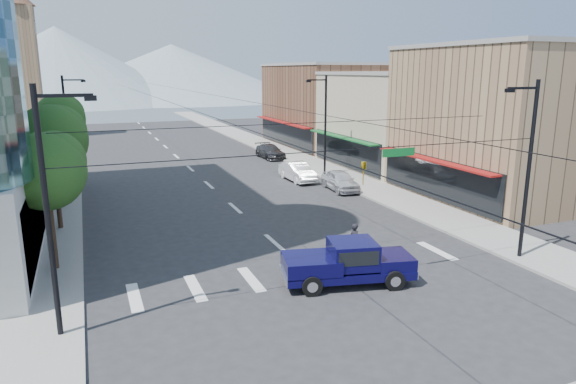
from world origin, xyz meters
The scene contains 21 objects.
ground centered at (0.00, 0.00, 0.00)m, with size 160.00×160.00×0.00m, color #28282B.
sidewalk_left centered at (-12.00, 40.00, 0.07)m, with size 4.00×120.00×0.15m, color gray.
sidewalk_right centered at (12.00, 40.00, 0.07)m, with size 4.00×120.00×0.15m, color gray.
shop_near centered at (20.00, 10.00, 5.50)m, with size 12.00×14.00×11.00m, color #8C6B4C.
shop_mid centered at (20.00, 24.00, 4.50)m, with size 12.00×14.00×9.00m, color tan.
shop_far centered at (20.00, 40.00, 5.00)m, with size 12.00×18.00×10.00m, color brown.
clock_tower centered at (-16.50, 62.00, 10.64)m, with size 4.80×4.80×20.40m.
mountain_left centered at (-15.00, 150.00, 11.00)m, with size 80.00×80.00×22.00m, color gray.
mountain_right centered at (20.00, 160.00, 9.00)m, with size 90.00×90.00×18.00m, color gray.
tree_near centered at (-11.07, 6.10, 4.99)m, with size 3.65×3.64×6.71m.
tree_midnear centered at (-11.07, 13.10, 5.59)m, with size 4.09×4.09×7.52m.
tree_midfar centered at (-11.07, 20.10, 4.99)m, with size 3.65×3.64×6.71m.
tree_far centered at (-11.07, 27.10, 5.59)m, with size 4.09×4.09×7.52m.
signal_rig centered at (0.19, -1.00, 4.64)m, with size 21.80×0.20×9.00m.
lamp_pole_nw centered at (-10.67, 30.00, 4.94)m, with size 2.00×0.25×9.00m.
lamp_pole_ne centered at (10.67, 22.00, 4.94)m, with size 2.00×0.25×9.00m.
pickup_truck centered at (1.09, -0.54, 1.04)m, with size 6.22×3.31×2.00m.
pedestrian centered at (2.99, 2.19, 0.93)m, with size 0.68×0.44×1.86m, color black.
parked_car_near centered at (9.40, 16.19, 0.80)m, with size 1.89×4.69×1.60m, color silver.
parked_car_mid centered at (7.60, 20.78, 0.81)m, with size 1.71×4.89×1.61m, color white.
parked_car_far centered at (9.40, 32.89, 0.75)m, with size 2.10×5.15×1.50m, color #353437.
Camera 1 is at (-9.38, -19.67, 9.40)m, focal length 32.00 mm.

